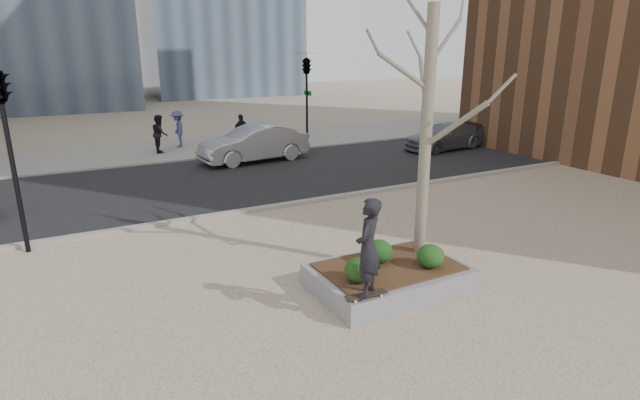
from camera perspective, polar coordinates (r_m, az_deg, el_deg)
ground at (r=9.89m, az=2.96°, el=-11.19°), size 120.00×120.00×0.00m
street at (r=18.62m, az=-13.07°, el=1.99°), size 60.00×8.00×0.02m
far_sidewalk at (r=25.30m, az=-17.34°, el=5.53°), size 60.00×6.00×0.02m
planter at (r=10.29m, az=7.82°, el=-8.76°), size 3.00×2.00×0.45m
planter_mulch at (r=10.19m, az=7.87°, el=-7.52°), size 2.70×1.70×0.04m
sycamore_tree at (r=10.19m, az=12.29°, el=11.65°), size 2.80×2.80×6.60m
shrub_left at (r=9.37m, az=4.50°, el=-7.97°), size 0.55×0.55×0.47m
shrub_middle at (r=10.21m, az=6.75°, el=-5.84°), size 0.56×0.56×0.47m
shrub_right at (r=10.17m, az=12.52°, el=-6.27°), size 0.55×0.55×0.47m
skateboard at (r=8.97m, az=5.34°, el=-10.84°), size 0.79×0.25×0.08m
skateboarder at (r=8.59m, az=5.51°, el=-5.42°), size 0.76×0.74×1.76m
car_silver at (r=21.62m, az=-7.55°, el=6.43°), size 4.80×2.06×1.54m
car_third at (r=24.86m, az=14.06°, el=7.08°), size 4.41×2.10×1.24m
pedestrian_a at (r=24.45m, az=-17.83°, el=7.23°), size 0.78×0.94×1.75m
pedestrian_b at (r=25.53m, az=-15.93°, el=7.82°), size 0.78×1.22×1.79m
pedestrian_c at (r=25.11m, az=-8.95°, el=7.87°), size 0.99×0.59×1.58m
traffic_light_near at (r=13.31m, az=-31.76°, el=3.94°), size 0.60×2.48×4.50m
traffic_light_far at (r=24.78m, az=-1.52°, el=11.30°), size 0.60×2.48×4.50m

